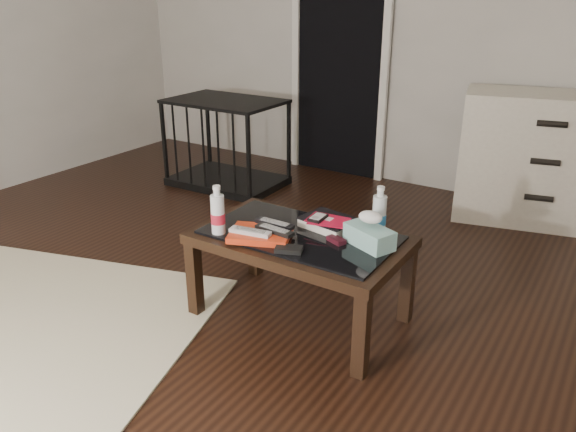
# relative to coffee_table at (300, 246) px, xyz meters

# --- Properties ---
(ground) EXTENTS (5.00, 5.00, 0.00)m
(ground) POSITION_rel_coffee_table_xyz_m (-0.58, -0.22, -0.40)
(ground) COLOR black
(ground) RESTS_ON ground
(doorway) EXTENTS (0.90, 0.08, 2.07)m
(doorway) POSITION_rel_coffee_table_xyz_m (-0.98, 2.24, 0.63)
(doorway) COLOR black
(doorway) RESTS_ON ground
(coffee_table) EXTENTS (1.00, 0.60, 0.46)m
(coffee_table) POSITION_rel_coffee_table_xyz_m (0.00, 0.00, 0.00)
(coffee_table) COLOR black
(coffee_table) RESTS_ON ground
(dresser) EXTENTS (1.28, 0.76, 0.90)m
(dresser) POSITION_rel_coffee_table_xyz_m (0.80, 2.01, 0.05)
(dresser) COLOR beige
(dresser) RESTS_ON ground
(pet_crate) EXTENTS (0.92, 0.63, 0.71)m
(pet_crate) POSITION_rel_coffee_table_xyz_m (-1.58, 1.43, -0.17)
(pet_crate) COLOR black
(pet_crate) RESTS_ON ground
(magazines) EXTENTS (0.34, 0.30, 0.03)m
(magazines) POSITION_rel_coffee_table_xyz_m (-0.14, -0.14, 0.08)
(magazines) COLOR red
(magazines) RESTS_ON coffee_table
(remote_silver) EXTENTS (0.21, 0.08, 0.02)m
(remote_silver) POSITION_rel_coffee_table_xyz_m (-0.16, -0.18, 0.11)
(remote_silver) COLOR silver
(remote_silver) RESTS_ON magazines
(remote_black_front) EXTENTS (0.20, 0.07, 0.02)m
(remote_black_front) POSITION_rel_coffee_table_xyz_m (-0.08, -0.11, 0.11)
(remote_black_front) COLOR black
(remote_black_front) RESTS_ON magazines
(remote_black_back) EXTENTS (0.20, 0.05, 0.02)m
(remote_black_back) POSITION_rel_coffee_table_xyz_m (-0.12, -0.04, 0.11)
(remote_black_back) COLOR black
(remote_black_back) RESTS_ON magazines
(textbook) EXTENTS (0.28, 0.24, 0.05)m
(textbook) POSITION_rel_coffee_table_xyz_m (0.08, 0.14, 0.09)
(textbook) COLOR black
(textbook) RESTS_ON coffee_table
(dvd_mailers) EXTENTS (0.20, 0.15, 0.01)m
(dvd_mailers) POSITION_rel_coffee_table_xyz_m (0.08, 0.12, 0.11)
(dvd_mailers) COLOR #B70C2A
(dvd_mailers) RESTS_ON textbook
(ipod) EXTENTS (0.07, 0.11, 0.02)m
(ipod) POSITION_rel_coffee_table_xyz_m (0.04, 0.09, 0.12)
(ipod) COLOR black
(ipod) RESTS_ON dvd_mailers
(flip_phone) EXTENTS (0.10, 0.08, 0.02)m
(flip_phone) POSITION_rel_coffee_table_xyz_m (0.19, 0.01, 0.08)
(flip_phone) COLOR black
(flip_phone) RESTS_ON coffee_table
(wallet) EXTENTS (0.14, 0.11, 0.02)m
(wallet) POSITION_rel_coffee_table_xyz_m (0.06, -0.19, 0.07)
(wallet) COLOR black
(wallet) RESTS_ON coffee_table
(water_bottle_left) EXTENTS (0.08, 0.08, 0.24)m
(water_bottle_left) POSITION_rel_coffee_table_xyz_m (-0.34, -0.20, 0.18)
(water_bottle_left) COLOR silver
(water_bottle_left) RESTS_ON coffee_table
(water_bottle_right) EXTENTS (0.08, 0.08, 0.24)m
(water_bottle_right) POSITION_rel_coffee_table_xyz_m (0.31, 0.20, 0.18)
(water_bottle_right) COLOR silver
(water_bottle_right) RESTS_ON coffee_table
(tissue_box) EXTENTS (0.26, 0.20, 0.09)m
(tissue_box) POSITION_rel_coffee_table_xyz_m (0.33, 0.05, 0.11)
(tissue_box) COLOR teal
(tissue_box) RESTS_ON coffee_table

